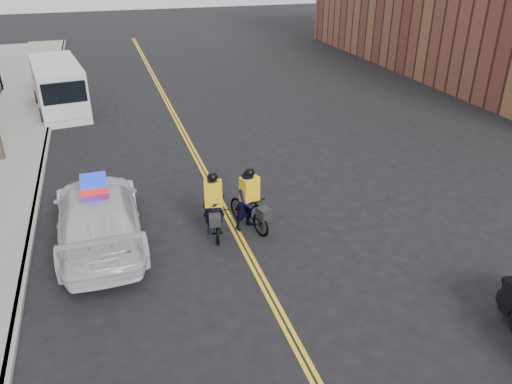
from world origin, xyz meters
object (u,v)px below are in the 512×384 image
at_px(cargo_van, 59,88).
at_px(cyclist_near, 214,212).
at_px(police_cruiser, 98,215).
at_px(cyclist_far, 250,205).

distance_m(cargo_van, cyclist_near, 15.10).
bearing_deg(cyclist_near, police_cruiser, -179.19).
relative_size(cargo_van, cyclist_near, 2.93).
distance_m(police_cruiser, cyclist_far, 4.48).
height_order(police_cruiser, cyclist_near, cyclist_near).
bearing_deg(cargo_van, cyclist_near, -79.48).
distance_m(cargo_van, cyclist_far, 15.54).
relative_size(police_cruiser, cyclist_far, 2.86).
height_order(police_cruiser, cyclist_far, cyclist_far).
relative_size(police_cruiser, cargo_van, 0.95).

